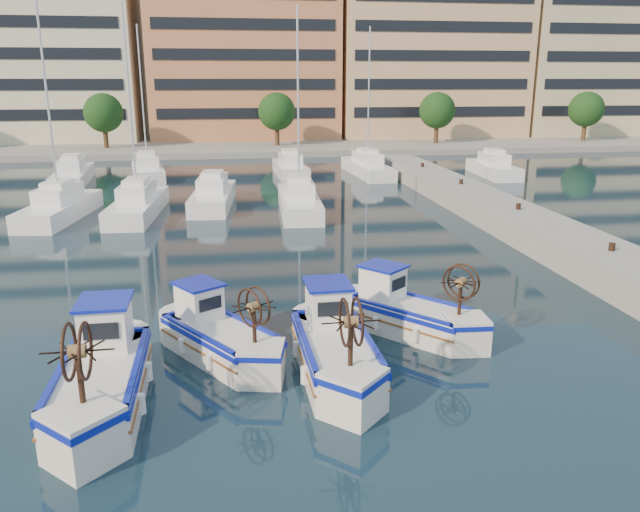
{
  "coord_description": "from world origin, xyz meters",
  "views": [
    {
      "loc": [
        -1.58,
        -15.27,
        7.58
      ],
      "look_at": [
        1.59,
        5.87,
        1.5
      ],
      "focal_mm": 35.0,
      "sensor_mm": 36.0,
      "label": 1
    }
  ],
  "objects_px": {
    "fishing_boat_c": "(335,346)",
    "fishing_boat_d": "(407,311)",
    "fishing_boat_b": "(218,334)",
    "fishing_boat_a": "(102,375)"
  },
  "relations": [
    {
      "from": "fishing_boat_c",
      "to": "fishing_boat_d",
      "type": "height_order",
      "value": "fishing_boat_c"
    },
    {
      "from": "fishing_boat_b",
      "to": "fishing_boat_c",
      "type": "relative_size",
      "value": 0.91
    },
    {
      "from": "fishing_boat_a",
      "to": "fishing_boat_c",
      "type": "relative_size",
      "value": 1.05
    },
    {
      "from": "fishing_boat_a",
      "to": "fishing_boat_c",
      "type": "height_order",
      "value": "fishing_boat_a"
    },
    {
      "from": "fishing_boat_b",
      "to": "fishing_boat_c",
      "type": "height_order",
      "value": "fishing_boat_c"
    },
    {
      "from": "fishing_boat_d",
      "to": "fishing_boat_c",
      "type": "bearing_deg",
      "value": -179.43
    },
    {
      "from": "fishing_boat_c",
      "to": "fishing_boat_b",
      "type": "bearing_deg",
      "value": 153.71
    },
    {
      "from": "fishing_boat_b",
      "to": "fishing_boat_d",
      "type": "distance_m",
      "value": 5.82
    },
    {
      "from": "fishing_boat_b",
      "to": "fishing_boat_a",
      "type": "bearing_deg",
      "value": -173.03
    },
    {
      "from": "fishing_boat_a",
      "to": "fishing_boat_d",
      "type": "xyz_separation_m",
      "value": [
        8.47,
        3.29,
        -0.11
      ]
    }
  ]
}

